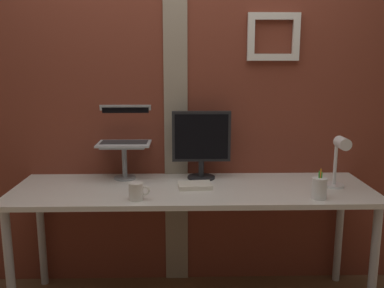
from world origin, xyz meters
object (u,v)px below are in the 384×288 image
(monitor, at_px, (201,140))
(desk_lamp, at_px, (339,157))
(pen_cup, at_px, (319,188))
(coffee_mug, at_px, (136,191))
(laptop, at_px, (125,132))

(monitor, height_order, desk_lamp, monitor)
(monitor, xyz_separation_m, pen_cup, (0.64, -0.43, -0.19))
(pen_cup, xyz_separation_m, coffee_mug, (-1.02, -0.00, -0.01))
(monitor, bearing_deg, pen_cup, -33.88)
(coffee_mug, bearing_deg, monitor, 48.67)
(laptop, bearing_deg, coffee_mug, -76.45)
(pen_cup, bearing_deg, desk_lamp, 45.83)
(monitor, relative_size, laptop, 1.31)
(coffee_mug, bearing_deg, pen_cup, 0.00)
(laptop, relative_size, coffee_mug, 2.84)
(monitor, relative_size, pen_cup, 2.56)
(desk_lamp, xyz_separation_m, pen_cup, (-0.17, -0.17, -0.14))
(laptop, height_order, coffee_mug, laptop)
(monitor, bearing_deg, desk_lamp, -17.81)
(monitor, xyz_separation_m, desk_lamp, (0.80, -0.26, -0.06))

